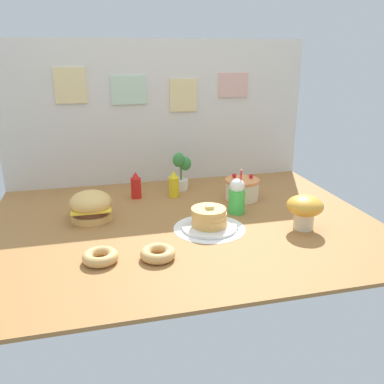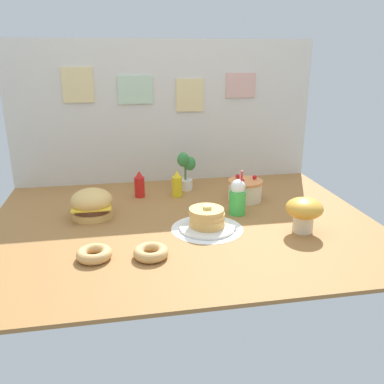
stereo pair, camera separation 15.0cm
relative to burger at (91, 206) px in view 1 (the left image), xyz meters
name	(u,v)px [view 1 (the left image)]	position (x,y,z in m)	size (l,w,h in m)	color
ground_plane	(185,224)	(0.54, -0.18, -0.10)	(2.29, 1.75, 0.02)	#9E6B38
back_wall	(158,112)	(0.54, 0.69, 0.45)	(2.29, 0.04, 1.06)	beige
doily_mat	(209,228)	(0.66, -0.31, -0.08)	(0.42, 0.42, 0.00)	white
burger	(91,206)	(0.00, 0.00, 0.00)	(0.25, 0.25, 0.18)	#DBA859
pancake_stack	(209,219)	(0.66, -0.31, -0.03)	(0.32, 0.32, 0.14)	white
layer_cake	(242,189)	(1.02, 0.12, -0.01)	(0.24, 0.24, 0.17)	beige
ketchup_bottle	(136,186)	(0.31, 0.32, 0.00)	(0.07, 0.07, 0.19)	red
mustard_bottle	(174,185)	(0.57, 0.29, 0.00)	(0.07, 0.07, 0.19)	yellow
cream_soda_cup	(237,196)	(0.89, -0.11, 0.03)	(0.10, 0.10, 0.28)	green
donut_pink_glaze	(100,256)	(0.03, -0.56, -0.06)	(0.18, 0.18, 0.05)	tan
donut_chocolate	(158,253)	(0.31, -0.59, -0.06)	(0.18, 0.18, 0.05)	tan
potted_plant	(181,169)	(0.65, 0.43, 0.07)	(0.14, 0.11, 0.29)	white
mushroom_stool	(305,209)	(1.18, -0.44, 0.04)	(0.21, 0.21, 0.20)	beige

